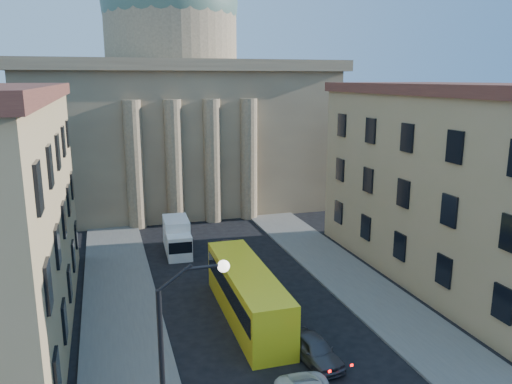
{
  "coord_description": "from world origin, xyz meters",
  "views": [
    {
      "loc": [
        -9.01,
        -8.12,
        15.06
      ],
      "look_at": [
        -0.56,
        19.06,
        8.55
      ],
      "focal_mm": 35.0,
      "sensor_mm": 36.0,
      "label": 1
    }
  ],
  "objects": [
    {
      "name": "car_right_distant",
      "position": [
        1.11,
        31.08,
        0.71
      ],
      "size": [
        1.75,
        4.36,
        1.41
      ],
      "primitive_type": "imported",
      "rotation": [
        0.0,
        0.0,
        0.06
      ],
      "color": "black",
      "rests_on": "ground"
    },
    {
      "name": "church",
      "position": [
        0.0,
        55.47,
        11.88
      ],
      "size": [
        68.02,
        28.76,
        36.6
      ],
      "color": "#78624A",
      "rests_on": "ground"
    },
    {
      "name": "street_lamp",
      "position": [
        -6.97,
        8.0,
        5.29
      ],
      "size": [
        2.62,
        0.44,
        8.83
      ],
      "color": "black",
      "rests_on": "ground"
    },
    {
      "name": "car_right_far",
      "position": [
        1.29,
        14.26,
        0.71
      ],
      "size": [
        2.18,
        4.34,
        1.42
      ],
      "primitive_type": "imported",
      "rotation": [
        0.0,
        0.0,
        0.12
      ],
      "color": "#444348",
      "rests_on": "ground"
    },
    {
      "name": "box_truck",
      "position": [
        -3.22,
        33.91,
        1.38
      ],
      "size": [
        2.34,
        5.41,
        2.92
      ],
      "rotation": [
        0.0,
        0.0,
        -0.05
      ],
      "color": "white",
      "rests_on": "ground"
    },
    {
      "name": "sidewalk_left",
      "position": [
        -8.5,
        18.0,
        0.07
      ],
      "size": [
        5.0,
        60.0,
        0.15
      ],
      "primitive_type": "cube",
      "color": "#605C57",
      "rests_on": "ground"
    },
    {
      "name": "building_right",
      "position": [
        17.0,
        22.0,
        7.42
      ],
      "size": [
        11.6,
        26.6,
        14.7
      ],
      "color": "tan",
      "rests_on": "ground"
    },
    {
      "name": "city_bus",
      "position": [
        -0.8,
        20.24,
        1.78
      ],
      "size": [
        2.87,
        11.76,
        3.31
      ],
      "rotation": [
        0.0,
        0.0,
        -0.01
      ],
      "color": "yellow",
      "rests_on": "ground"
    },
    {
      "name": "sidewalk_right",
      "position": [
        8.5,
        18.0,
        0.07
      ],
      "size": [
        5.0,
        60.0,
        0.15
      ],
      "primitive_type": "cube",
      "color": "#605C57",
      "rests_on": "ground"
    }
  ]
}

